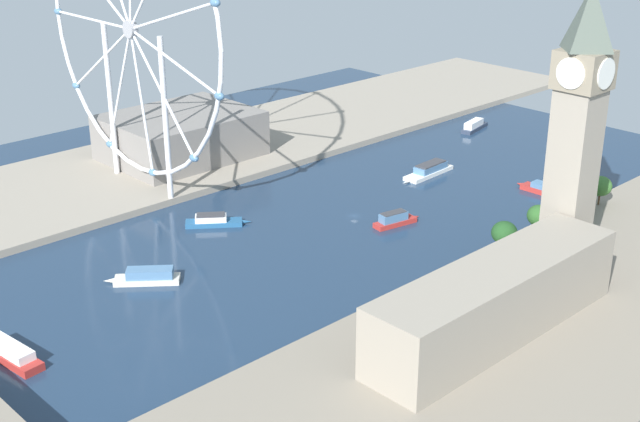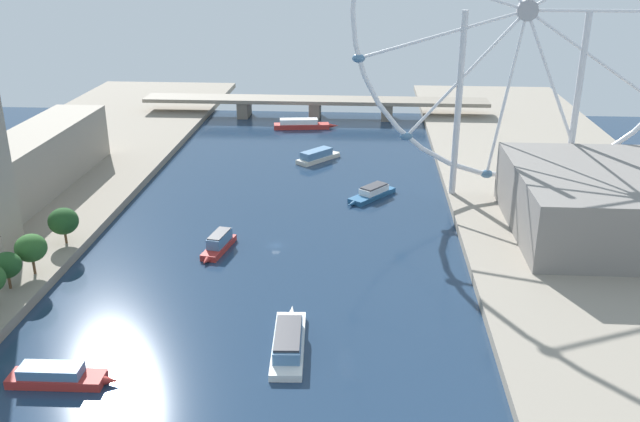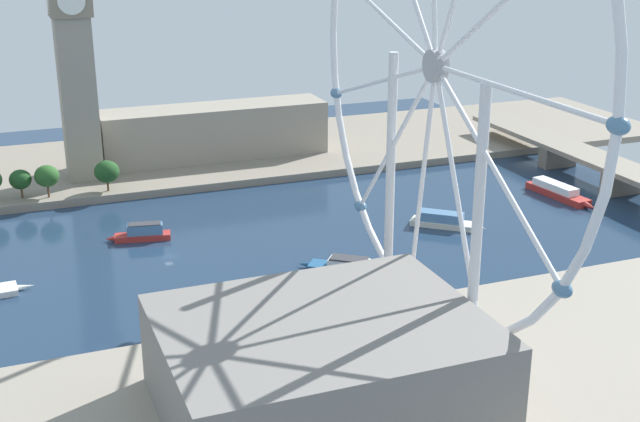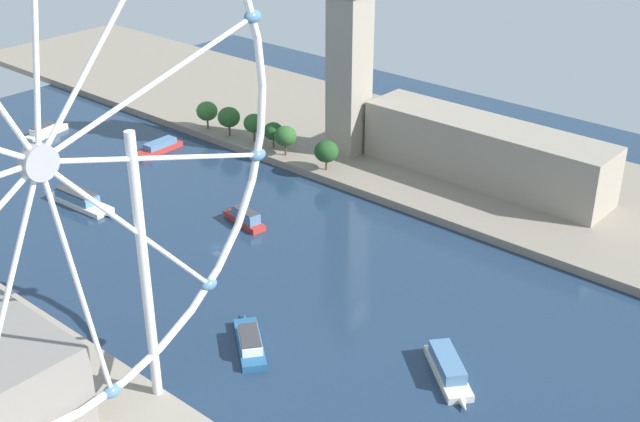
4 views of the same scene
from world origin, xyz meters
name	(u,v)px [view 4 (image 4 of 4)]	position (x,y,z in m)	size (l,w,h in m)	color
ground_plane	(217,247)	(0.00, 0.00, 0.00)	(382.02, 382.02, 0.00)	#1E334C
riverbank_left	(405,150)	(-106.01, 0.00, 1.50)	(90.00, 520.00, 3.00)	gray
clock_tower	(350,28)	(-87.15, -15.17, 53.70)	(16.45, 16.45, 97.59)	gray
parliament_block	(485,151)	(-98.70, 41.24, 14.22)	(22.00, 96.83, 22.45)	gray
tree_row_embankment	(261,128)	(-67.25, -45.28, 11.00)	(11.84, 76.94, 12.68)	#513823
ferris_wheel	(39,166)	(83.91, 46.89, 70.26)	(124.87, 3.20, 129.87)	silver
tour_boat_0	(79,199)	(10.99, -60.82, 2.22)	(9.22, 33.76, 5.38)	white
tour_boat_1	(158,148)	(-39.72, -78.44, 1.90)	(25.42, 6.66, 4.54)	#B22D28
tour_boat_2	(245,218)	(-17.88, -4.87, 2.36)	(8.62, 21.76, 5.70)	#B22D28
tour_boat_3	(448,368)	(7.33, 94.91, 2.22)	(20.20, 22.89, 5.16)	beige
tour_boat_5	(250,341)	(31.97, 47.70, 1.87)	(19.42, 23.34, 4.77)	#235684
tour_boat_6	(46,131)	(-19.87, -130.37, 2.01)	(24.50, 9.71, 5.01)	beige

